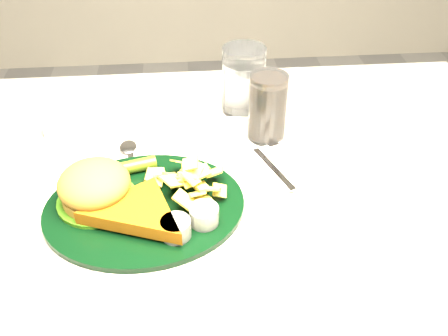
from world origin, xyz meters
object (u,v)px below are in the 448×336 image
Objects in this scene: water_glass at (244,80)px; cola_glass at (268,107)px; table at (206,319)px; dinner_plate at (143,192)px; fork_napkin at (273,165)px.

water_glass is 0.10m from cola_glass.
table is 9.55× the size of cola_glass.
dinner_plate is at bearing -139.84° from cola_glass.
water_glass reaches higher than dinner_plate.
water_glass is (0.10, 0.23, 0.44)m from table.
water_glass is 0.21m from fork_napkin.
cola_glass is at bearing 44.64° from table.
table is 0.47m from cola_glass.
dinner_plate is 1.88× the size of fork_napkin.
cola_glass is 0.11m from fork_napkin.
fork_napkin is (0.21, 0.09, -0.03)m from dinner_plate.
cola_glass reaches higher than table.
fork_napkin is at bearing -91.96° from cola_glass.
cola_glass is 0.77× the size of fork_napkin.
table is 3.89× the size of dinner_plate.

